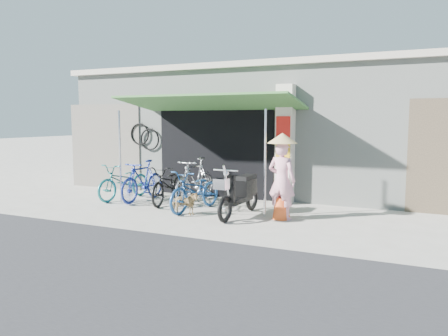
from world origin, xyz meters
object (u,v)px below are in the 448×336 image
at_px(bike_blue, 143,181).
at_px(bike_navy, 196,190).
at_px(bike_teal, 125,181).
at_px(bike_silver, 195,180).
at_px(nun, 282,177).
at_px(street_dog, 184,204).
at_px(moped, 240,193).
at_px(bike_black, 169,184).

distance_m(bike_blue, bike_navy, 1.91).
bearing_deg(bike_teal, bike_navy, -4.52).
bearing_deg(bike_silver, bike_teal, -166.04).
xyz_separation_m(bike_teal, nun, (4.53, -0.54, 0.42)).
xyz_separation_m(bike_silver, nun, (2.60, -0.95, 0.33)).
bearing_deg(bike_blue, bike_teal, 179.27).
relative_size(bike_teal, bike_navy, 1.00).
bearing_deg(bike_silver, street_dog, -68.63).
height_order(bike_blue, moped, moped).
xyz_separation_m(street_dog, nun, (2.08, 0.54, 0.64)).
height_order(bike_navy, moped, moped).
height_order(bike_teal, bike_blue, bike_blue).
relative_size(bike_silver, nun, 1.03).
height_order(bike_black, bike_silver, bike_silver).
distance_m(bike_navy, street_dog, 0.60).
distance_m(bike_teal, bike_silver, 1.98).
bearing_deg(bike_silver, bike_black, -140.06).
height_order(bike_black, moped, moped).
relative_size(bike_navy, moped, 0.94).
bearing_deg(moped, bike_teal, 173.15).
relative_size(bike_silver, street_dog, 3.05).
bearing_deg(nun, bike_navy, 6.70).
bearing_deg(bike_blue, bike_silver, 19.32).
xyz_separation_m(bike_black, bike_navy, (1.05, -0.51, -0.01)).
distance_m(bike_black, moped, 2.29).
distance_m(bike_blue, bike_silver, 1.40).
bearing_deg(street_dog, bike_navy, -18.11).
bearing_deg(street_dog, nun, -94.79).
xyz_separation_m(bike_blue, bike_black, (0.79, 0.01, -0.05)).
distance_m(bike_black, nun, 3.21).
xyz_separation_m(bike_blue, street_dog, (1.85, -1.06, -0.27)).
distance_m(bike_teal, bike_blue, 0.60).
bearing_deg(bike_blue, moped, -9.61).
bearing_deg(bike_navy, bike_silver, 127.14).
relative_size(moped, nun, 1.06).
relative_size(bike_teal, bike_silver, 0.96).
distance_m(bike_blue, nun, 3.98).
relative_size(bike_blue, moped, 0.91).
distance_m(bike_black, bike_silver, 0.69).
relative_size(bike_black, street_dog, 2.97).
bearing_deg(street_dog, bike_blue, 40.81).
height_order(bike_silver, nun, nun).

